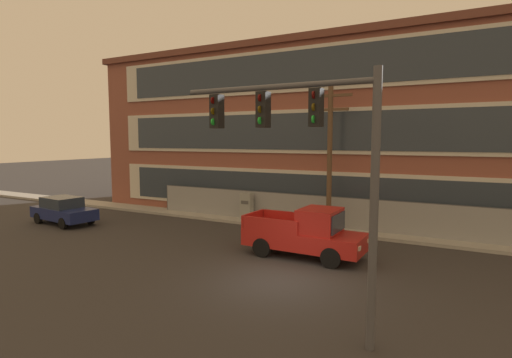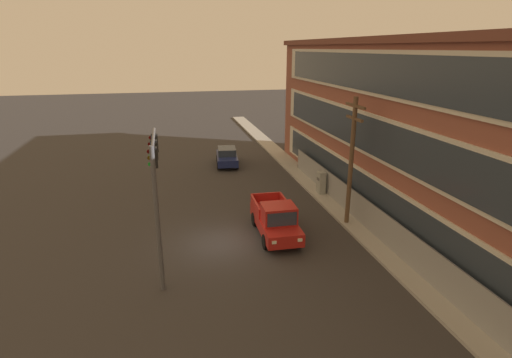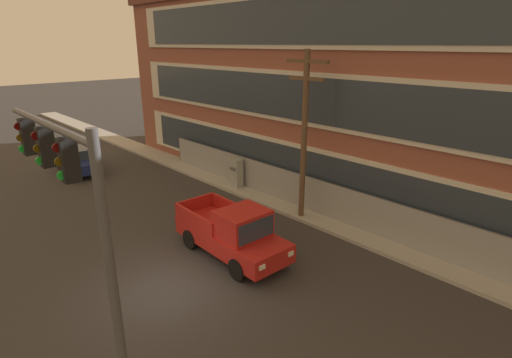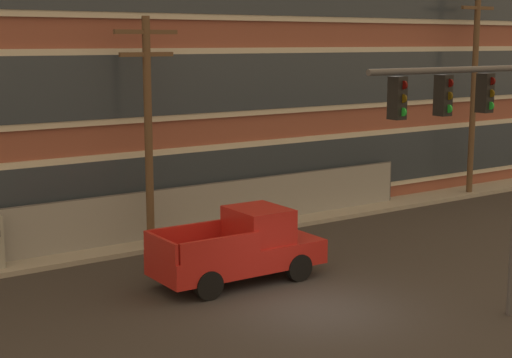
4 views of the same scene
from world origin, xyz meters
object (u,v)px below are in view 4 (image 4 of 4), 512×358
at_px(traffic_signal_mast, 478,133).
at_px(utility_pole_midblock, 474,79).
at_px(pickup_truck_red, 242,248).
at_px(utility_pole_near_corner, 148,124).

height_order(traffic_signal_mast, utility_pole_midblock, utility_pole_midblock).
bearing_deg(traffic_signal_mast, pickup_truck_red, 111.08).
distance_m(traffic_signal_mast, pickup_truck_red, 7.65).
bearing_deg(pickup_truck_red, traffic_signal_mast, -68.92).
xyz_separation_m(pickup_truck_red, utility_pole_midblock, (15.44, 4.68, 4.19)).
distance_m(traffic_signal_mast, utility_pole_midblock, 17.01).
height_order(traffic_signal_mast, pickup_truck_red, traffic_signal_mast).
xyz_separation_m(pickup_truck_red, utility_pole_near_corner, (-0.54, 4.57, 3.23)).
bearing_deg(traffic_signal_mast, utility_pole_midblock, 39.90).
bearing_deg(utility_pole_midblock, pickup_truck_red, -163.13).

